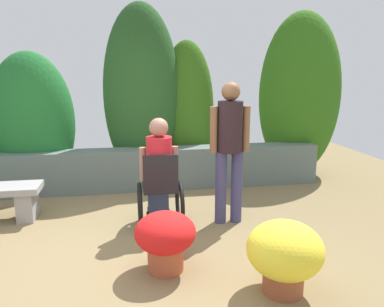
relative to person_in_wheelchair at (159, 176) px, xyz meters
name	(u,v)px	position (x,y,z in m)	size (l,w,h in m)	color
ground_plane	(123,256)	(-0.45, -0.71, -0.62)	(10.86, 10.86, 0.00)	olive
stone_retaining_wall	(123,170)	(-0.45, 1.49, -0.29)	(6.37, 0.37, 0.66)	slate
hedge_backdrop	(150,106)	(0.02, 1.96, 0.67)	(7.10, 1.06, 2.93)	#185627
person_in_wheelchair	(159,176)	(0.00, 0.00, 0.00)	(0.53, 0.66, 1.33)	black
person_standing_companion	(230,144)	(0.85, -0.04, 0.38)	(0.49, 0.30, 1.73)	#3E3C67
flower_pot_terracotta_by_wall	(165,237)	(-0.04, -1.06, -0.29)	(0.58, 0.58, 0.57)	#B05033
flower_pot_red_accent	(285,254)	(0.91, -1.59, -0.27)	(0.64, 0.64, 0.63)	#974D30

